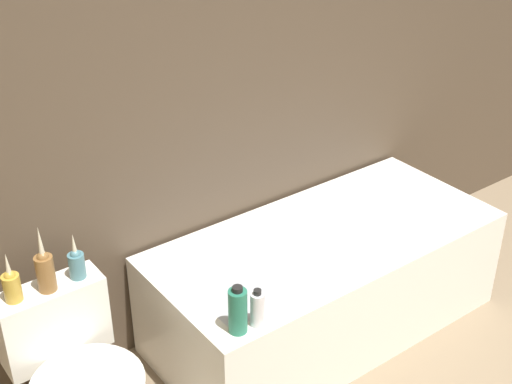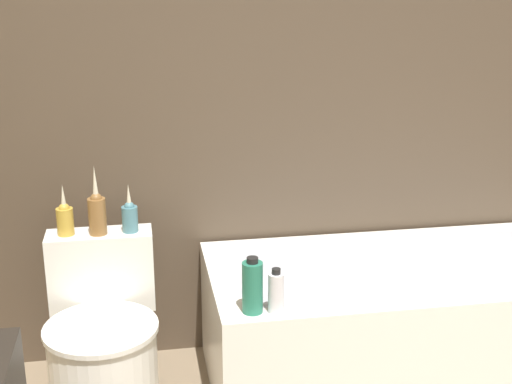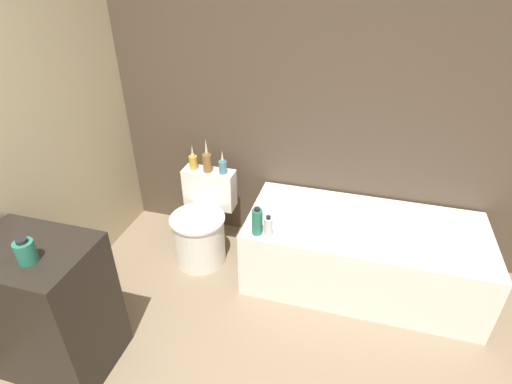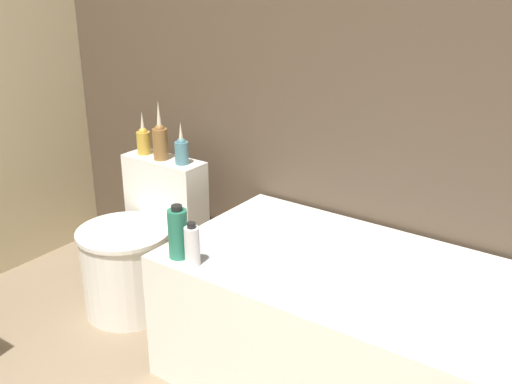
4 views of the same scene
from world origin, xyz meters
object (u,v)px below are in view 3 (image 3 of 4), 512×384
at_px(vase_bronze, 223,165).
at_px(vase_silver, 207,161).
at_px(soap_bottle_glass, 26,251).
at_px(toilet, 202,227).
at_px(vase_gold, 193,161).
at_px(shampoo_bottle_short, 268,227).
at_px(shampoo_bottle_tall, 257,222).
at_px(bathtub, 362,253).

bearing_deg(vase_bronze, vase_silver, -176.96).
height_order(soap_bottle_glass, vase_silver, soap_bottle_glass).
relative_size(toilet, vase_gold, 3.27).
height_order(vase_silver, shampoo_bottle_short, vase_silver).
relative_size(toilet, vase_silver, 2.42).
bearing_deg(shampoo_bottle_tall, bathtub, 23.05).
bearing_deg(shampoo_bottle_tall, vase_bronze, 130.41).
distance_m(toilet, vase_gold, 0.54).
distance_m(vase_silver, shampoo_bottle_short, 0.82).
distance_m(vase_silver, shampoo_bottle_tall, 0.75).
bearing_deg(soap_bottle_glass, vase_gold, 80.55).
xyz_separation_m(soap_bottle_glass, vase_gold, (0.24, 1.47, -0.19)).
height_order(soap_bottle_glass, shampoo_bottle_tall, soap_bottle_glass).
distance_m(vase_gold, shampoo_bottle_short, 0.93).
relative_size(vase_gold, shampoo_bottle_short, 1.25).
height_order(vase_bronze, shampoo_bottle_short, vase_bronze).
height_order(bathtub, vase_bronze, vase_bronze).
bearing_deg(soap_bottle_glass, bathtub, 37.74).
xyz_separation_m(vase_gold, vase_bronze, (0.25, -0.01, -0.00)).
xyz_separation_m(vase_bronze, shampoo_bottle_tall, (0.42, -0.49, -0.12)).
bearing_deg(vase_bronze, toilet, -120.95).
height_order(toilet, shampoo_bottle_tall, shampoo_bottle_tall).
xyz_separation_m(soap_bottle_glass, shampoo_bottle_tall, (0.92, 0.96, -0.31)).
bearing_deg(shampoo_bottle_short, toilet, 154.86).
bearing_deg(shampoo_bottle_tall, vase_silver, 138.38).
bearing_deg(vase_silver, bathtub, -7.84).
relative_size(toilet, shampoo_bottle_tall, 3.28).
bearing_deg(vase_bronze, shampoo_bottle_short, -45.35).
height_order(toilet, shampoo_bottle_short, shampoo_bottle_short).
xyz_separation_m(bathtub, soap_bottle_glass, (-1.65, -1.27, 0.68)).
relative_size(vase_gold, vase_silver, 0.74).
distance_m(vase_gold, vase_bronze, 0.26).
relative_size(vase_silver, shampoo_bottle_tall, 1.36).
height_order(bathtub, vase_silver, vase_silver).
bearing_deg(toilet, bathtub, 1.35).
height_order(vase_gold, vase_silver, vase_silver).
distance_m(toilet, vase_bronze, 0.53).
bearing_deg(shampoo_bottle_short, bathtub, 26.70).
distance_m(bathtub, vase_gold, 1.50).
bearing_deg(vase_gold, bathtub, -7.72).
bearing_deg(vase_silver, vase_gold, 173.47).
distance_m(toilet, soap_bottle_glass, 1.46).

